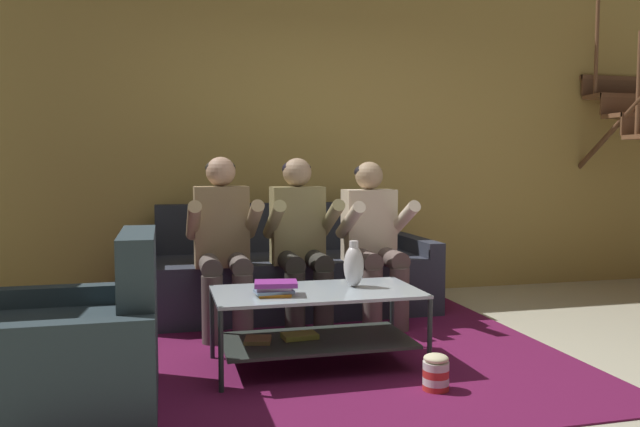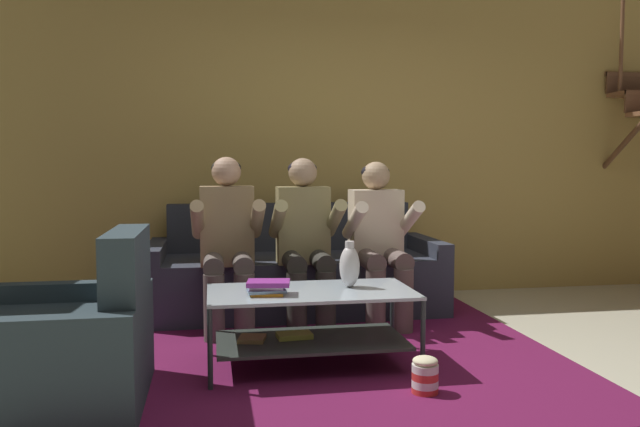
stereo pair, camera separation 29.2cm
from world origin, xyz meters
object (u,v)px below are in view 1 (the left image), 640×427
(armchair, at_px, (69,356))
(couch, at_px, (286,275))
(book_stack, at_px, (275,288))
(person_seated_right, at_px, (374,235))
(popcorn_tub, at_px, (436,373))
(coffee_table, at_px, (315,316))
(vase, at_px, (354,265))
(person_seated_middle, at_px, (301,235))
(person_seated_left, at_px, (223,237))

(armchair, bearing_deg, couch, 52.52)
(couch, distance_m, book_stack, 1.58)
(person_seated_right, height_order, popcorn_tub, person_seated_right)
(book_stack, height_order, armchair, armchair)
(coffee_table, bearing_deg, vase, 11.58)
(book_stack, bearing_deg, vase, 14.99)
(person_seated_middle, bearing_deg, coffee_table, -97.11)
(person_seated_right, xyz_separation_m, armchair, (-1.95, -1.28, -0.38))
(couch, xyz_separation_m, person_seated_right, (0.55, -0.54, 0.37))
(couch, distance_m, vase, 1.42)
(armchair, relative_size, popcorn_tub, 4.64)
(couch, relative_size, vase, 8.39)
(person_seated_middle, bearing_deg, person_seated_left, 179.94)
(book_stack, relative_size, armchair, 0.28)
(person_seated_left, xyz_separation_m, coffee_table, (0.44, -0.90, -0.37))
(couch, relative_size, person_seated_middle, 1.88)
(person_seated_left, distance_m, popcorn_tub, 1.82)
(coffee_table, bearing_deg, couch, 85.54)
(person_seated_right, height_order, coffee_table, person_seated_right)
(person_seated_right, xyz_separation_m, book_stack, (-0.91, -0.98, -0.17))
(popcorn_tub, bearing_deg, vase, 114.41)
(person_seated_middle, height_order, person_seated_right, person_seated_middle)
(couch, xyz_separation_m, book_stack, (-0.36, -1.52, 0.21))
(person_seated_left, relative_size, person_seated_right, 1.03)
(popcorn_tub, bearing_deg, couch, 101.56)
(coffee_table, bearing_deg, person_seated_right, 53.40)
(person_seated_right, distance_m, book_stack, 1.35)
(couch, distance_m, person_seated_left, 0.86)
(person_seated_middle, relative_size, coffee_table, 1.04)
(person_seated_middle, xyz_separation_m, coffee_table, (-0.11, -0.90, -0.37))
(coffee_table, xyz_separation_m, armchair, (-1.28, -0.38, -0.02))
(vase, xyz_separation_m, popcorn_tub, (0.27, -0.59, -0.48))
(person_seated_middle, distance_m, popcorn_tub, 1.60)
(armchair, bearing_deg, person_seated_right, 33.27)
(popcorn_tub, bearing_deg, armchair, 175.11)
(armchair, bearing_deg, popcorn_tub, -4.89)
(person_seated_right, distance_m, coffee_table, 1.17)
(popcorn_tub, bearing_deg, person_seated_left, 123.70)
(coffee_table, relative_size, book_stack, 4.60)
(person_seated_left, bearing_deg, vase, -50.85)
(person_seated_right, bearing_deg, vase, -116.22)
(book_stack, bearing_deg, coffee_table, 18.31)
(vase, bearing_deg, popcorn_tub, -65.59)
(book_stack, distance_m, armchair, 1.10)
(person_seated_right, bearing_deg, person_seated_left, 179.85)
(couch, bearing_deg, popcorn_tub, -78.44)
(person_seated_middle, height_order, armchair, person_seated_middle)
(vase, distance_m, armchair, 1.62)
(person_seated_middle, relative_size, armchair, 1.33)
(couch, relative_size, person_seated_left, 1.86)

